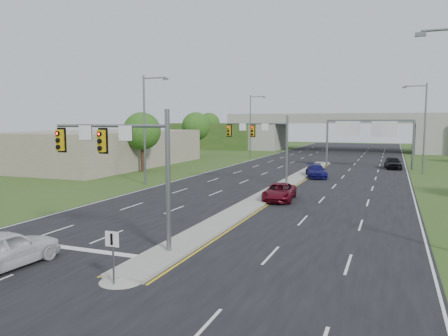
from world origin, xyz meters
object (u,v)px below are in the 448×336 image
signal_mast_far (265,138)px  overpass (344,135)px  keep_right_sign (113,249)px  car_white (5,249)px  signal_mast_near (126,156)px  car_far_c (393,163)px  sign_gantry (368,130)px  car_far_a (279,192)px  car_far_b (316,171)px

signal_mast_far → overpass: bearing=87.6°
keep_right_sign → car_white: keep_right_sign is taller
signal_mast_near → car_far_c: 46.92m
signal_mast_near → car_white: 6.77m
sign_gantry → signal_mast_far: bearing=-114.1°
car_far_c → signal_mast_far: bearing=-128.7°
car_far_a → car_far_b: car_far_b is taller
keep_right_sign → sign_gantry: size_ratio=0.19×
overpass → car_far_a: bearing=-88.7°
signal_mast_far → car_far_c: 23.90m
signal_mast_near → sign_gantry: size_ratio=0.60×
overpass → car_far_c: bearing=-73.9°
signal_mast_near → signal_mast_far: same height
keep_right_sign → overpass: (0.00, 84.53, 2.04)m
car_far_c → car_far_b: bearing=-129.2°
signal_mast_near → car_far_c: signal_mast_near is taller
car_far_b → car_far_c: size_ratio=1.04×
signal_mast_near → keep_right_sign: size_ratio=3.18×
car_white → car_far_c: 51.95m
overpass → car_far_a: size_ratio=16.15×
signal_mast_near → car_far_a: signal_mast_near is taller
car_white → car_far_b: bearing=-97.6°
keep_right_sign → car_far_a: bearing=85.8°
keep_right_sign → overpass: 84.55m
sign_gantry → car_far_b: 14.57m
overpass → car_far_c: overpass is taller
signal_mast_near → car_far_a: bearing=76.9°
car_far_c → overpass: bearing=99.0°
keep_right_sign → car_far_c: keep_right_sign is taller
sign_gantry → keep_right_sign: bearing=-97.7°
signal_mast_near → car_white: bearing=-127.4°
car_white → car_far_a: 21.76m
keep_right_sign → car_far_c: (10.08, 49.55, -0.67)m
signal_mast_far → car_white: size_ratio=1.40×
sign_gantry → car_far_c: (3.40, 0.10, -4.39)m
car_far_b → overpass: bearing=75.2°
car_white → car_far_c: car_white is taller
signal_mast_near → car_far_b: signal_mast_near is taller
signal_mast_near → sign_gantry: (8.95, 44.99, 0.51)m
signal_mast_far → keep_right_sign: signal_mast_far is taller
overpass → car_far_b: bearing=-87.8°
car_far_a → car_far_c: bearing=68.5°
sign_gantry → car_far_c: sign_gantry is taller
sign_gantry → car_far_a: 29.67m
sign_gantry → car_white: 51.12m
signal_mast_near → car_far_b: (4.12, 32.00, -3.98)m
car_white → sign_gantry: bearing=-100.0°
signal_mast_far → car_far_b: size_ratio=1.40×
overpass → car_far_b: overpass is taller
keep_right_sign → car_far_b: keep_right_sign is taller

